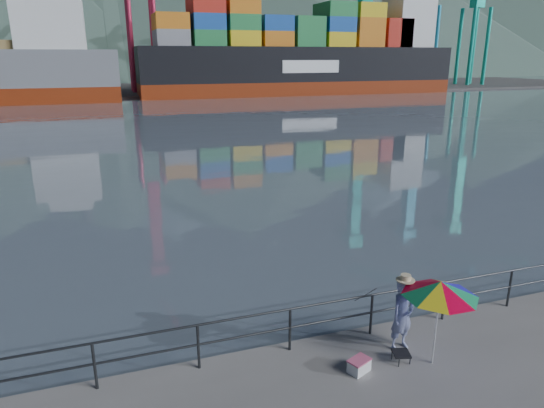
{
  "coord_description": "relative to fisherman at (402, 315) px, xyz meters",
  "views": [
    {
      "loc": [
        -2.36,
        -6.91,
        6.18
      ],
      "look_at": [
        2.06,
        6.0,
        2.0
      ],
      "focal_mm": 32.0,
      "sensor_mm": 36.0,
      "label": 1
    }
  ],
  "objects": [
    {
      "name": "container_stacks",
      "position": [
        28.77,
        92.41,
        2.22
      ],
      "size": [
        58.0,
        5.4,
        7.8
      ],
      "color": "orange",
      "rests_on": "ground"
    },
    {
      "name": "folding_stool",
      "position": [
        -0.27,
        -0.46,
        -0.69
      ],
      "size": [
        0.43,
        0.43,
        0.23
      ],
      "color": "black",
      "rests_on": "ground"
    },
    {
      "name": "beach_umbrella",
      "position": [
        0.33,
        -0.7,
        0.91
      ],
      "size": [
        1.99,
        1.99,
        1.89
      ],
      "color": "white",
      "rests_on": "ground"
    },
    {
      "name": "port_cranes",
      "position": [
        27.67,
        83.01,
        15.19
      ],
      "size": [
        116.0,
        28.0,
        38.4
      ],
      "color": "red",
      "rests_on": "ground"
    },
    {
      "name": "far_dock",
      "position": [
        6.67,
        92.01,
        -0.81
      ],
      "size": [
        200.0,
        40.0,
        0.4
      ],
      "primitive_type": "cube",
      "color": "#514F4C",
      "rests_on": "ground"
    },
    {
      "name": "cooler_bag",
      "position": [
        -1.27,
        -0.46,
        -0.68
      ],
      "size": [
        0.52,
        0.44,
        0.25
      ],
      "primitive_type": "cube",
      "rotation": [
        0.0,
        0.0,
        0.4
      ],
      "color": "silver",
      "rests_on": "ground"
    },
    {
      "name": "fisherman",
      "position": [
        0.0,
        0.0,
        0.0
      ],
      "size": [
        0.66,
        0.5,
        1.62
      ],
      "primitive_type": "imported",
      "rotation": [
        0.0,
        0.0,
        0.21
      ],
      "color": "navy",
      "rests_on": "ground"
    },
    {
      "name": "container_ship",
      "position": [
        28.75,
        72.74,
        5.07
      ],
      "size": [
        54.75,
        9.12,
        18.1
      ],
      "color": "maroon",
      "rests_on": "ground"
    },
    {
      "name": "harbor_water",
      "position": [
        -3.33,
        129.01,
        -0.81
      ],
      "size": [
        500.0,
        280.0,
        0.0
      ],
      "primitive_type": "cube",
      "color": "slate",
      "rests_on": "ground"
    },
    {
      "name": "fishing_rod",
      "position": [
        -0.41,
        0.92,
        -0.81
      ],
      "size": [
        0.49,
        1.7,
        1.24
      ],
      "primitive_type": "cylinder",
      "rotation": [
        0.96,
        0.0,
        -0.27
      ],
      "color": "black",
      "rests_on": "ground"
    },
    {
      "name": "guardrail",
      "position": [
        -3.33,
        0.71,
        -0.29
      ],
      "size": [
        22.0,
        0.06,
        1.03
      ],
      "color": "#2D3033",
      "rests_on": "ground"
    }
  ]
}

